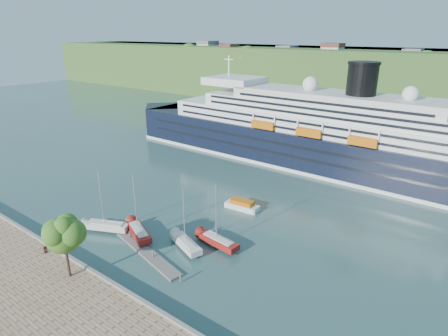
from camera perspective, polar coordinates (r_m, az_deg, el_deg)
ground at (r=57.27m, az=-21.06°, el=-14.07°), size 400.00×400.00×0.00m
far_hillside at (r=174.31m, az=23.31°, el=12.28°), size 400.00×50.00×24.00m
quay_coping at (r=56.58m, az=-21.38°, el=-13.18°), size 220.00×0.50×0.30m
cruise_ship at (r=92.13m, az=12.67°, el=8.12°), size 111.81×16.87×25.09m
park_bench at (r=60.91m, az=-25.58°, el=-11.01°), size 1.48×1.05×0.88m
promenade_tree at (r=51.96m, az=-23.11°, el=-10.64°), size 5.73×5.73×9.49m
floating_pontoon at (r=57.71m, az=-11.67°, el=-12.53°), size 16.03×5.41×0.36m
sailboat_white_near at (r=62.91m, az=-17.69°, el=-5.23°), size 7.94×5.23×10.01m
sailboat_red at (r=59.64m, az=-13.15°, el=-6.18°), size 7.99×5.14×10.06m
sailboat_white_far at (r=55.57m, az=-5.86°, el=-8.20°), size 7.45×4.38×9.31m
tender_launch at (r=69.27m, az=2.78°, el=-5.60°), size 6.65×2.80×1.79m
sailboat_extra at (r=55.76m, az=-0.82°, el=-7.70°), size 7.76×2.88×9.79m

